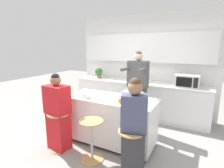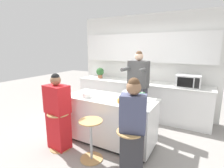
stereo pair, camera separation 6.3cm
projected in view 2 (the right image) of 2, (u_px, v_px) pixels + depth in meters
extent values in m
plane|color=gray|center=(110.00, 141.00, 3.48)|extent=(16.00, 16.00, 0.00)
cube|color=silver|center=(144.00, 65.00, 4.86)|extent=(3.85, 0.06, 2.70)
cube|color=white|center=(144.00, 48.00, 4.66)|extent=(3.54, 0.16, 0.75)
cube|color=white|center=(139.00, 99.00, 4.74)|extent=(3.54, 0.62, 0.90)
cube|color=silver|center=(140.00, 83.00, 4.64)|extent=(3.57, 0.65, 0.03)
cube|color=black|center=(110.00, 140.00, 3.47)|extent=(1.62, 0.63, 0.06)
cube|color=white|center=(110.00, 119.00, 3.38)|extent=(1.70, 0.71, 0.82)
cube|color=silver|center=(110.00, 98.00, 3.29)|extent=(1.74, 0.75, 0.03)
cylinder|color=tan|center=(60.00, 148.00, 3.25)|extent=(0.38, 0.38, 0.01)
cylinder|color=#B7BABC|center=(59.00, 131.00, 3.18)|extent=(0.04, 0.04, 0.66)
cylinder|color=tan|center=(58.00, 113.00, 3.11)|extent=(0.39, 0.39, 0.02)
cylinder|color=tan|center=(92.00, 158.00, 2.93)|extent=(0.38, 0.38, 0.01)
cylinder|color=#B7BABC|center=(91.00, 140.00, 2.86)|extent=(0.04, 0.04, 0.66)
cylinder|color=tan|center=(91.00, 121.00, 2.79)|extent=(0.39, 0.39, 0.02)
cylinder|color=#B7BABC|center=(130.00, 153.00, 2.51)|extent=(0.04, 0.04, 0.66)
cylinder|color=tan|center=(130.00, 132.00, 2.44)|extent=(0.39, 0.39, 0.02)
cube|color=#383842|center=(137.00, 109.00, 3.87)|extent=(0.37, 0.24, 0.99)
cube|color=#4C4C4C|center=(138.00, 74.00, 3.70)|extent=(0.43, 0.24, 0.57)
cylinder|color=#4C4C4C|center=(125.00, 69.00, 3.55)|extent=(0.08, 0.31, 0.07)
cylinder|color=#4C4C4C|center=(142.00, 70.00, 3.36)|extent=(0.08, 0.31, 0.07)
sphere|color=#DBB293|center=(139.00, 56.00, 3.63)|extent=(0.18, 0.18, 0.18)
sphere|color=#513823|center=(139.00, 54.00, 3.61)|extent=(0.14, 0.14, 0.14)
cube|color=red|center=(59.00, 130.00, 3.21)|extent=(0.41, 0.30, 0.69)
cube|color=red|center=(57.00, 99.00, 3.08)|extent=(0.45, 0.33, 0.50)
sphere|color=#936B4C|center=(56.00, 80.00, 3.01)|extent=(0.20, 0.20, 0.18)
sphere|color=black|center=(55.00, 77.00, 3.00)|extent=(0.16, 0.16, 0.14)
cube|color=#333338|center=(132.00, 153.00, 2.52)|extent=(0.38, 0.34, 0.69)
cube|color=#474C6B|center=(133.00, 113.00, 2.39)|extent=(0.40, 0.31, 0.52)
sphere|color=#936B4C|center=(134.00, 88.00, 2.32)|extent=(0.25, 0.25, 0.20)
sphere|color=#513823|center=(134.00, 84.00, 2.31)|extent=(0.20, 0.20, 0.16)
cylinder|color=#B7BABC|center=(129.00, 95.00, 3.20)|extent=(0.23, 0.23, 0.14)
cylinder|color=#B7BABC|center=(129.00, 91.00, 3.18)|extent=(0.24, 0.24, 0.01)
cylinder|color=#B7BABC|center=(122.00, 92.00, 3.26)|extent=(0.05, 0.01, 0.01)
cylinder|color=#B7BABC|center=(137.00, 94.00, 3.12)|extent=(0.05, 0.01, 0.01)
cylinder|color=white|center=(87.00, 95.00, 3.31)|extent=(0.18, 0.18, 0.08)
cylinder|color=orange|center=(120.00, 101.00, 2.97)|extent=(0.08, 0.08, 0.08)
torus|color=orange|center=(122.00, 101.00, 2.94)|extent=(0.04, 0.01, 0.04)
ellipsoid|color=yellow|center=(86.00, 93.00, 3.51)|extent=(0.12, 0.05, 0.05)
ellipsoid|color=yellow|center=(86.00, 93.00, 3.55)|extent=(0.09, 0.11, 0.05)
ellipsoid|color=yellow|center=(89.00, 93.00, 3.52)|extent=(0.10, 0.11, 0.05)
cube|color=#38844C|center=(142.00, 97.00, 3.06)|extent=(0.08, 0.08, 0.15)
cylinder|color=white|center=(142.00, 92.00, 3.04)|extent=(0.04, 0.04, 0.02)
cube|color=white|center=(188.00, 81.00, 4.01)|extent=(0.53, 0.38, 0.29)
cube|color=black|center=(185.00, 82.00, 3.87)|extent=(0.33, 0.01, 0.22)
cube|color=black|center=(197.00, 83.00, 3.76)|extent=(0.10, 0.01, 0.23)
cylinder|color=#A86042|center=(100.00, 76.00, 5.22)|extent=(0.13, 0.13, 0.10)
sphere|color=#336633|center=(100.00, 72.00, 5.19)|extent=(0.23, 0.23, 0.23)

